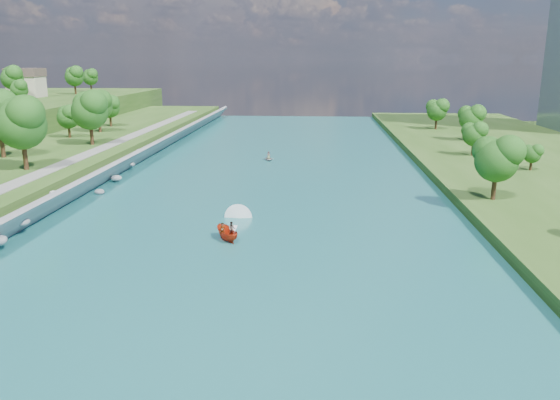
{
  "coord_description": "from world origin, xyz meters",
  "views": [
    {
      "loc": [
        8.24,
        -57.13,
        19.83
      ],
      "look_at": [
        3.63,
        9.91,
        2.5
      ],
      "focal_mm": 35.0,
      "sensor_mm": 36.0,
      "label": 1
    }
  ],
  "objects": [
    {
      "name": "ridge_west",
      "position": [
        -82.5,
        95.0,
        4.5
      ],
      "size": [
        60.0,
        120.0,
        9.0
      ],
      "primitive_type": "cube",
      "color": "#2D5119",
      "rests_on": "ground"
    },
    {
      "name": "riverside_path",
      "position": [
        -32.5,
        20.0,
        3.55
      ],
      "size": [
        3.0,
        200.0,
        0.1
      ],
      "primitive_type": "cube",
      "color": "gray",
      "rests_on": "berm_west"
    },
    {
      "name": "ground",
      "position": [
        0.0,
        0.0,
        0.0
      ],
      "size": [
        260.0,
        260.0,
        0.0
      ],
      "primitive_type": "plane",
      "color": "#2D5119",
      "rests_on": "ground"
    },
    {
      "name": "trees_east",
      "position": [
        38.66,
        39.33,
        6.04
      ],
      "size": [
        17.56,
        138.07,
        10.25
      ],
      "color": "#234E15",
      "rests_on": "berm_east"
    },
    {
      "name": "river_water",
      "position": [
        0.0,
        20.0,
        0.05
      ],
      "size": [
        55.0,
        240.0,
        0.1
      ],
      "primitive_type": "cube",
      "color": "#195E60",
      "rests_on": "ground"
    },
    {
      "name": "raft",
      "position": [
        -1.53,
        51.31,
        0.49
      ],
      "size": [
        2.57,
        3.31,
        1.72
      ],
      "rotation": [
        0.0,
        0.0,
        0.14
      ],
      "color": "gray",
      "rests_on": "river_water"
    },
    {
      "name": "trees_ridge",
      "position": [
        -74.55,
        102.48,
        13.85
      ],
      "size": [
        23.03,
        64.89,
        10.89
      ],
      "color": "#234E15",
      "rests_on": "ridge_west"
    },
    {
      "name": "riprap_bank",
      "position": [
        -25.84,
        19.01,
        1.78
      ],
      "size": [
        3.85,
        236.0,
        4.05
      ],
      "color": "slate",
      "rests_on": "ground"
    },
    {
      "name": "motorboat",
      "position": [
        -1.74,
        2.25,
        0.81
      ],
      "size": [
        3.6,
        19.01,
        2.11
      ],
      "rotation": [
        0.0,
        0.0,
        3.7
      ],
      "color": "red",
      "rests_on": "river_water"
    }
  ]
}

